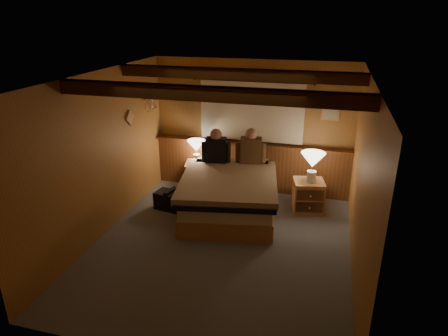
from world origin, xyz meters
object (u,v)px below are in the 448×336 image
at_px(nightstand_right, 308,196).
at_px(lamp_left, 196,147).
at_px(person_left, 216,148).
at_px(bed, 229,194).
at_px(person_right, 251,149).
at_px(nightstand_left, 199,177).
at_px(duffel_bag, 170,200).
at_px(lamp_right, 313,162).

height_order(nightstand_right, lamp_left, lamp_left).
bearing_deg(lamp_left, person_left, -20.10).
bearing_deg(bed, lamp_left, 127.57).
relative_size(lamp_left, person_left, 0.68).
relative_size(nightstand_right, person_right, 0.88).
relative_size(bed, nightstand_left, 3.75).
distance_m(bed, person_right, 0.94).
height_order(lamp_left, duffel_bag, lamp_left).
relative_size(nightstand_left, lamp_left, 1.35).
bearing_deg(lamp_right, bed, -163.52).
height_order(lamp_left, person_left, person_left).
xyz_separation_m(nightstand_right, duffel_bag, (-2.26, -0.55, -0.11)).
distance_m(nightstand_left, nightstand_right, 2.05).
xyz_separation_m(bed, nightstand_left, (-0.76, 0.74, -0.07)).
distance_m(lamp_right, person_right, 1.13).
bearing_deg(person_left, nightstand_left, 147.70).
height_order(lamp_left, person_right, person_right).
distance_m(bed, nightstand_right, 1.33).
xyz_separation_m(nightstand_left, person_left, (0.37, -0.15, 0.64)).
height_order(nightstand_right, duffel_bag, nightstand_right).
xyz_separation_m(lamp_left, person_right, (1.01, -0.02, 0.07)).
distance_m(nightstand_left, duffel_bag, 0.90).
height_order(lamp_left, lamp_right, lamp_right).
distance_m(bed, lamp_right, 1.45).
relative_size(lamp_right, person_left, 0.81).
xyz_separation_m(bed, nightstand_right, (1.26, 0.42, -0.08)).
bearing_deg(person_left, bed, -66.81).
relative_size(nightstand_left, person_right, 0.89).
distance_m(nightstand_right, person_right, 1.27).
bearing_deg(nightstand_right, nightstand_left, 159.25).
relative_size(nightstand_left, nightstand_right, 1.02).
bearing_deg(lamp_left, person_right, -1.34).
height_order(nightstand_left, duffel_bag, nightstand_left).
xyz_separation_m(person_left, person_right, (0.60, 0.13, 0.01)).
xyz_separation_m(nightstand_right, person_right, (-1.05, 0.29, 0.65)).
bearing_deg(nightstand_right, duffel_bag, -178.44).
bearing_deg(person_left, person_right, 1.84).
bearing_deg(person_right, person_left, -178.28).
relative_size(nightstand_right, lamp_left, 1.32).
relative_size(nightstand_right, lamp_right, 1.11).
relative_size(bed, nightstand_right, 3.81).
relative_size(nightstand_right, person_left, 0.90).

